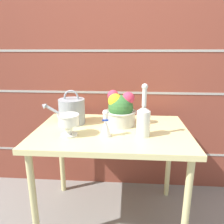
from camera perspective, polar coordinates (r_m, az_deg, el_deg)
ground_plane at (r=1.95m, az=-0.09°, el=-25.44°), size 12.00×12.00×0.00m
brick_wall at (r=1.97m, az=1.00°, el=10.48°), size 3.60×0.08×2.20m
patio_table at (r=1.59m, az=-0.10°, el=-7.22°), size 1.08×0.73×0.74m
watering_can at (r=1.69m, az=-10.53°, el=0.28°), size 0.34×0.20×0.26m
crystal_pedestal_bowl at (r=1.45m, az=-11.26°, el=-2.48°), size 0.14×0.14×0.15m
flower_planter at (r=1.63m, az=2.17°, el=0.62°), size 0.23×0.23×0.26m
glass_decanter at (r=1.43m, az=8.22°, el=-1.80°), size 0.09×0.09×0.35m
figurine_vase at (r=1.42m, az=-1.66°, el=-3.60°), size 0.07×0.07×0.18m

